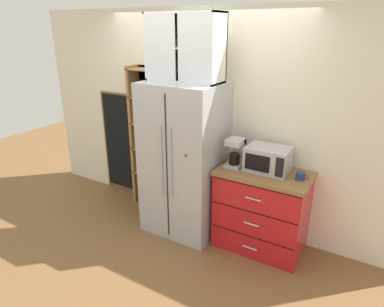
% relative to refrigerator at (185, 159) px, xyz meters
% --- Properties ---
extents(ground_plane, '(10.68, 10.68, 0.00)m').
position_rel_refrigerator_xyz_m(ground_plane, '(-0.00, 0.01, -0.89)').
color(ground_plane, brown).
extents(wall_back_cream, '(4.98, 0.10, 2.55)m').
position_rel_refrigerator_xyz_m(wall_back_cream, '(-0.00, 0.41, 0.38)').
color(wall_back_cream, silver).
rests_on(wall_back_cream, ground).
extents(refrigerator, '(0.86, 0.74, 1.79)m').
position_rel_refrigerator_xyz_m(refrigerator, '(0.00, 0.00, 0.00)').
color(refrigerator, '#ADAFB5').
rests_on(refrigerator, ground).
extents(pantry_shelf_column, '(0.52, 0.26, 1.88)m').
position_rel_refrigerator_xyz_m(pantry_shelf_column, '(-0.71, 0.30, 0.08)').
color(pantry_shelf_column, brown).
rests_on(pantry_shelf_column, ground).
extents(counter_cabinet, '(0.97, 0.59, 0.91)m').
position_rel_refrigerator_xyz_m(counter_cabinet, '(0.94, 0.08, -0.43)').
color(counter_cabinet, red).
rests_on(counter_cabinet, ground).
extents(microwave, '(0.44, 0.33, 0.26)m').
position_rel_refrigerator_xyz_m(microwave, '(0.95, 0.13, 0.15)').
color(microwave, '#ADAFB5').
rests_on(microwave, counter_cabinet).
extents(coffee_maker, '(0.17, 0.20, 0.31)m').
position_rel_refrigerator_xyz_m(coffee_maker, '(0.60, 0.08, 0.18)').
color(coffee_maker, '#B7B7BC').
rests_on(coffee_maker, counter_cabinet).
extents(mug_navy, '(0.12, 0.09, 0.08)m').
position_rel_refrigerator_xyz_m(mug_navy, '(1.30, 0.07, 0.06)').
color(mug_navy, navy).
rests_on(mug_navy, counter_cabinet).
extents(mug_charcoal, '(0.11, 0.07, 0.10)m').
position_rel_refrigerator_xyz_m(mug_charcoal, '(0.94, 0.06, 0.07)').
color(mug_charcoal, '#2D2D33').
rests_on(mug_charcoal, counter_cabinet).
extents(bottle_amber, '(0.07, 0.07, 0.25)m').
position_rel_refrigerator_xyz_m(bottle_amber, '(0.94, 0.10, 0.13)').
color(bottle_amber, brown).
rests_on(bottle_amber, counter_cabinet).
extents(upper_cabinet, '(0.82, 0.32, 0.69)m').
position_rel_refrigerator_xyz_m(upper_cabinet, '(-0.00, 0.05, 1.24)').
color(upper_cabinet, silver).
rests_on(upper_cabinet, refrigerator).
extents(chalkboard_menu, '(0.60, 0.04, 1.48)m').
position_rel_refrigerator_xyz_m(chalkboard_menu, '(-1.29, 0.33, -0.15)').
color(chalkboard_menu, brown).
rests_on(chalkboard_menu, ground).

